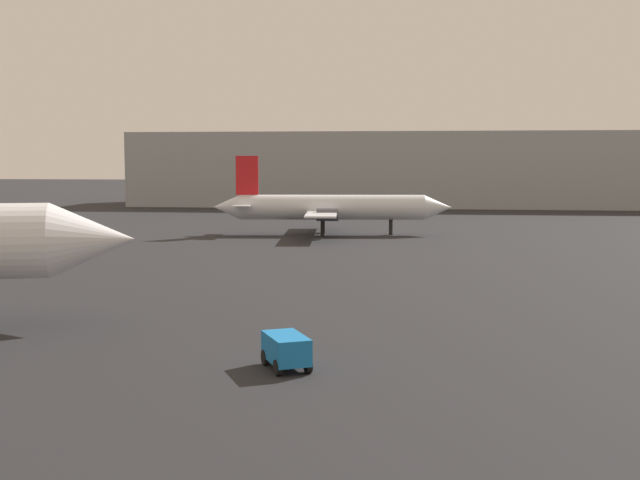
{
  "coord_description": "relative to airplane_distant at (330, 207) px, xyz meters",
  "views": [
    {
      "loc": [
        0.52,
        -7.12,
        7.92
      ],
      "look_at": [
        -6.29,
        48.89,
        2.35
      ],
      "focal_mm": 46.13,
      "sensor_mm": 36.0,
      "label": 1
    }
  ],
  "objects": [
    {
      "name": "terminal_building",
      "position": [
        9.25,
        56.83,
        3.28
      ],
      "size": [
        96.56,
        22.51,
        12.32
      ],
      "primitive_type": "cube",
      "color": "#999EA3",
      "rests_on": "ground_plane"
    },
    {
      "name": "baggage_cart",
      "position": [
        4.39,
        -55.25,
        -2.12
      ],
      "size": [
        2.24,
        2.73,
        1.3
      ],
      "rotation": [
        0.0,
        0.0,
        5.17
      ],
      "color": "#1972BF",
      "rests_on": "ground_plane"
    },
    {
      "name": "airplane_distant",
      "position": [
        0.0,
        0.0,
        0.0
      ],
      "size": [
        25.12,
        19.29,
        8.25
      ],
      "rotation": [
        0.0,
        0.0,
        0.09
      ],
      "color": "silver",
      "rests_on": "ground_plane"
    }
  ]
}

